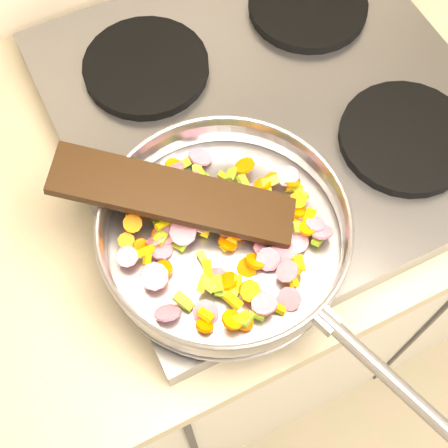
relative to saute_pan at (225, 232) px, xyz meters
name	(u,v)px	position (x,y,z in m)	size (l,w,h in m)	color
cooktop	(271,113)	(0.16, 0.18, -0.07)	(0.60, 0.60, 0.04)	#939399
grate_fl	(229,216)	(0.02, 0.04, -0.04)	(0.19, 0.19, 0.02)	black
grate_fr	(406,138)	(0.30, 0.04, -0.04)	(0.19, 0.19, 0.02)	black
grate_bl	(146,67)	(0.02, 0.32, -0.04)	(0.19, 0.19, 0.02)	black
grate_br	(308,6)	(0.30, 0.32, -0.04)	(0.19, 0.19, 0.02)	black
saute_pan	(225,232)	(0.00, 0.00, 0.00)	(0.35, 0.51, 0.06)	#9E9EA5
vegetable_heap	(226,235)	(0.00, 0.00, -0.01)	(0.27, 0.27, 0.05)	#D7B106
wooden_spatula	(174,196)	(-0.04, 0.06, 0.02)	(0.30, 0.07, 0.01)	black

